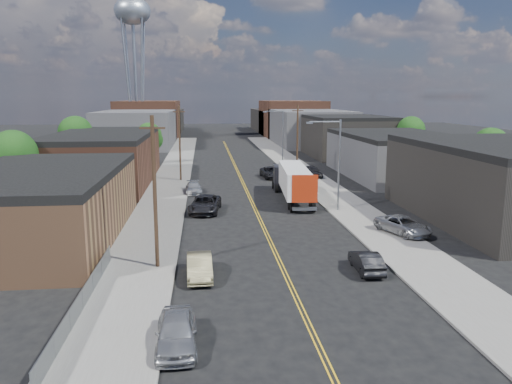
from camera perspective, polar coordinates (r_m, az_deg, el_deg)
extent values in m
plane|color=black|center=(82.75, -2.44, 3.09)|extent=(260.00, 260.00, 0.00)
cube|color=gold|center=(67.95, -1.66, 1.41)|extent=(0.32, 120.00, 0.01)
cube|color=slate|center=(67.91, -9.68, 1.31)|extent=(5.00, 140.00, 0.15)
cube|color=slate|center=(69.29, 6.20, 1.59)|extent=(5.00, 140.00, 0.15)
cube|color=brown|center=(42.79, -23.52, -1.71)|extent=(12.00, 22.00, 5.00)
cube|color=black|center=(42.32, -23.80, 1.99)|extent=(12.00, 22.00, 0.60)
cube|color=#542F21|center=(67.61, -17.03, 3.45)|extent=(12.00, 26.00, 6.00)
cube|color=black|center=(67.29, -17.19, 6.24)|extent=(12.00, 26.00, 0.60)
cube|color=black|center=(50.42, 26.52, 0.70)|extent=(14.00, 22.00, 6.50)
cube|color=black|center=(49.99, 26.86, 4.70)|extent=(14.00, 22.00, 0.60)
cube|color=navy|center=(47.07, 19.54, 1.00)|extent=(0.30, 20.00, 0.80)
cube|color=#3A3A3D|center=(73.50, 15.67, 3.89)|extent=(14.00, 24.00, 5.50)
cube|color=black|center=(73.22, 15.79, 6.25)|extent=(14.00, 24.00, 0.60)
cube|color=black|center=(97.95, 10.12, 6.20)|extent=(14.00, 22.00, 7.00)
cube|color=black|center=(97.73, 10.19, 8.42)|extent=(14.00, 22.00, 0.60)
cube|color=#3A3A3D|center=(118.02, -13.35, 7.08)|extent=(16.00, 30.00, 8.00)
cube|color=#3A3A3D|center=(119.71, 6.16, 7.35)|extent=(16.00, 30.00, 8.00)
cube|color=#542F21|center=(142.77, -12.11, 8.13)|extent=(16.00, 26.00, 10.00)
cube|color=#542F21|center=(144.17, 4.08, 8.37)|extent=(16.00, 26.00, 10.00)
cube|color=black|center=(162.72, -11.35, 7.93)|extent=(16.00, 40.00, 7.00)
cube|color=black|center=(163.95, 2.85, 8.15)|extent=(16.00, 40.00, 7.00)
cylinder|color=gray|center=(133.00, -13.61, 12.20)|extent=(0.80, 0.80, 30.00)
cylinder|color=gray|center=(131.49, -14.49, 12.18)|extent=(1.94, 1.94, 29.98)
cylinder|color=gray|center=(131.04, -12.93, 12.26)|extent=(1.94, 1.94, 29.98)
cylinder|color=gray|center=(134.98, -14.27, 12.15)|extent=(1.94, 1.94, 29.98)
cylinder|color=gray|center=(134.53, -12.75, 12.22)|extent=(1.94, 1.94, 29.98)
ellipsoid|color=#9EA8B2|center=(134.57, -13.95, 19.45)|extent=(9.00, 9.00, 6.75)
cylinder|color=gray|center=(49.07, 9.47, 2.92)|extent=(0.18, 0.18, 9.00)
cylinder|color=gray|center=(48.30, 7.90, 7.97)|extent=(3.00, 0.12, 0.12)
cube|color=gray|center=(47.97, 6.14, 7.87)|extent=(0.60, 0.25, 0.18)
cylinder|color=gray|center=(83.14, 3.07, 6.24)|extent=(0.18, 0.18, 9.00)
cylinder|color=gray|center=(82.69, 2.06, 9.21)|extent=(3.00, 0.12, 0.12)
cube|color=gray|center=(82.49, 1.02, 9.14)|extent=(0.60, 0.25, 0.18)
cylinder|color=black|center=(32.59, -11.49, -0.22)|extent=(0.26, 0.26, 10.00)
cube|color=black|center=(32.07, -11.77, 7.17)|extent=(1.60, 0.12, 0.12)
cylinder|color=black|center=(67.21, -8.70, 5.48)|extent=(0.26, 0.26, 10.00)
cube|color=black|center=(66.95, -8.81, 9.06)|extent=(1.60, 0.12, 0.12)
cylinder|color=black|center=(71.35, 4.75, 5.87)|extent=(0.26, 0.26, 10.00)
cube|color=black|center=(71.11, 4.80, 9.24)|extent=(1.60, 0.12, 0.12)
cube|color=slate|center=(28.21, -19.23, -11.71)|extent=(0.02, 16.00, 1.20)
cube|color=slate|center=(27.99, -19.31, -10.57)|extent=(0.05, 16.00, 0.05)
cylinder|color=black|center=(55.95, -25.72, 0.49)|extent=(0.36, 0.36, 4.25)
sphere|color=#14340E|center=(55.50, -26.01, 3.95)|extent=(4.76, 4.76, 4.76)
sphere|color=#14340E|center=(55.68, -25.25, 3.14)|extent=(3.74, 3.74, 3.74)
sphere|color=#14340E|center=(55.37, -26.58, 3.26)|extent=(3.40, 3.40, 3.40)
cylinder|color=black|center=(79.66, -19.76, 3.80)|extent=(0.36, 0.36, 4.50)
sphere|color=#14340E|center=(79.34, -19.93, 6.37)|extent=(5.04, 5.04, 5.04)
sphere|color=#14340E|center=(79.55, -19.42, 5.77)|extent=(3.96, 3.96, 3.96)
sphere|color=#14340E|center=(79.12, -20.32, 5.88)|extent=(3.60, 3.60, 3.60)
cylinder|color=black|center=(84.84, -12.05, 4.33)|extent=(0.36, 0.36, 3.75)
sphere|color=#14340E|center=(84.56, -12.13, 6.35)|extent=(4.20, 4.20, 4.20)
sphere|color=#14340E|center=(84.86, -11.68, 5.87)|extent=(3.30, 3.30, 3.30)
sphere|color=#14340E|center=(84.26, -12.48, 5.96)|extent=(3.00, 3.00, 3.00)
cylinder|color=black|center=(68.23, 24.99, 2.13)|extent=(0.36, 0.36, 4.00)
sphere|color=#14340E|center=(67.87, 25.21, 4.80)|extent=(4.48, 4.48, 4.48)
sphere|color=#14340E|center=(68.51, 25.46, 4.15)|extent=(3.52, 3.52, 3.52)
sphere|color=#14340E|center=(67.33, 24.98, 4.29)|extent=(3.20, 3.20, 3.20)
cylinder|color=black|center=(89.47, 17.16, 4.58)|extent=(0.36, 0.36, 4.25)
sphere|color=#14340E|center=(89.19, 17.28, 6.75)|extent=(4.76, 4.76, 4.76)
sphere|color=#14340E|center=(89.76, 17.53, 6.21)|extent=(3.74, 3.74, 3.74)
sphere|color=#14340E|center=(88.67, 17.06, 6.35)|extent=(3.40, 3.40, 3.40)
cube|color=silver|center=(53.36, 4.38, 1.47)|extent=(3.33, 11.57, 2.66)
cube|color=maroon|center=(47.83, 5.60, 0.36)|extent=(2.50, 0.31, 2.68)
cube|color=gray|center=(48.23, 5.55, -1.92)|extent=(2.39, 0.78, 0.25)
cube|color=black|center=(60.37, 3.17, 1.61)|extent=(2.60, 3.22, 2.95)
cylinder|color=black|center=(49.58, 5.23, -1.62)|extent=(2.54, 1.14, 0.95)
cylinder|color=black|center=(60.54, 3.16, 0.68)|extent=(2.44, 1.13, 0.95)
imported|color=#A4A6A9|center=(23.48, -9.09, -15.48)|extent=(1.95, 4.57, 1.54)
imported|color=#79714F|center=(31.61, -6.48, -8.45)|extent=(1.67, 4.45, 1.45)
imported|color=black|center=(48.95, -5.83, -1.38)|extent=(3.46, 6.19, 1.64)
imported|color=#A4A7A9|center=(58.73, -7.14, 0.46)|extent=(2.06, 4.49, 1.27)
imported|color=black|center=(33.26, 12.50, -7.75)|extent=(1.55, 4.13, 1.35)
imported|color=#A1A3A6|center=(42.35, 16.47, -3.65)|extent=(3.97, 5.62, 1.42)
imported|color=black|center=(69.66, 6.44, 2.35)|extent=(2.46, 4.85, 1.58)
imported|color=black|center=(69.47, 1.80, 2.24)|extent=(3.02, 5.69, 1.52)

